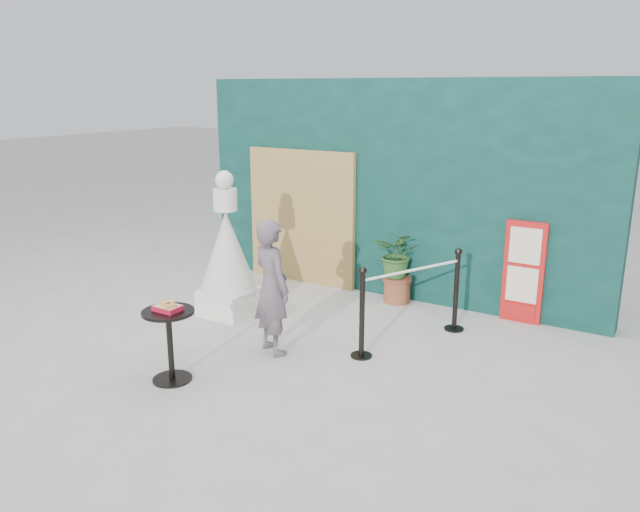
% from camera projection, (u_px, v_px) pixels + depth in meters
% --- Properties ---
extents(ground, '(60.00, 60.00, 0.00)m').
position_uv_depth(ground, '(259.00, 375.00, 6.46)').
color(ground, '#ADAAA5').
rests_on(ground, ground).
extents(back_wall, '(6.00, 0.30, 3.00)m').
position_uv_depth(back_wall, '(393.00, 190.00, 8.66)').
color(back_wall, '#0A2E29').
rests_on(back_wall, ground).
extents(bamboo_fence, '(1.80, 0.08, 2.00)m').
position_uv_depth(bamboo_fence, '(301.00, 217.00, 9.32)').
color(bamboo_fence, tan).
rests_on(bamboo_fence, ground).
extents(woman, '(0.66, 0.56, 1.52)m').
position_uv_depth(woman, '(272.00, 287.00, 6.84)').
color(woman, '#65575F').
rests_on(woman, ground).
extents(menu_board, '(0.50, 0.07, 1.30)m').
position_uv_depth(menu_board, '(523.00, 273.00, 7.76)').
color(menu_board, red).
rests_on(menu_board, ground).
extents(statue, '(0.74, 0.74, 1.89)m').
position_uv_depth(statue, '(228.00, 257.00, 8.00)').
color(statue, white).
rests_on(statue, ground).
extents(cafe_table, '(0.52, 0.52, 0.75)m').
position_uv_depth(cafe_table, '(169.00, 334.00, 6.22)').
color(cafe_table, black).
rests_on(cafe_table, ground).
extents(food_basket, '(0.26, 0.19, 0.11)m').
position_uv_depth(food_basket, '(168.00, 307.00, 6.15)').
color(food_basket, red).
rests_on(food_basket, cafe_table).
extents(planter, '(0.60, 0.52, 1.02)m').
position_uv_depth(planter, '(398.00, 261.00, 8.51)').
color(planter, '#975731').
rests_on(planter, ground).
extents(stanchion_barrier, '(0.84, 1.54, 1.03)m').
position_uv_depth(stanchion_barrier, '(412.00, 302.00, 7.16)').
color(stanchion_barrier, black).
rests_on(stanchion_barrier, ground).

